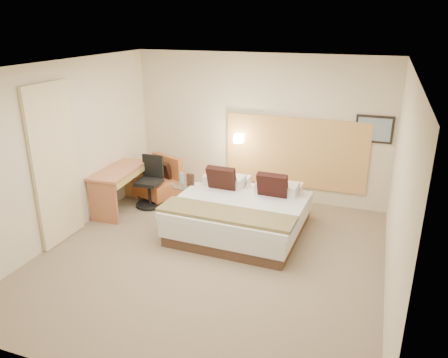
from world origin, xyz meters
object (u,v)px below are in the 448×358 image
(bed, at_px, (241,213))
(desk_chair, at_px, (150,186))
(lounge_chair, at_px, (160,182))
(side_table, at_px, (186,198))
(desk, at_px, (120,178))

(bed, distance_m, desk_chair, 1.93)
(lounge_chair, height_order, desk_chair, desk_chair)
(bed, bearing_deg, lounge_chair, 156.63)
(side_table, bearing_deg, bed, -15.42)
(lounge_chair, xyz_separation_m, side_table, (0.79, -0.51, -0.01))
(bed, relative_size, lounge_chair, 2.21)
(bed, relative_size, desk, 1.62)
(bed, distance_m, lounge_chair, 2.06)
(desk, distance_m, desk_chair, 0.58)
(bed, height_order, desk_chair, bed)
(bed, bearing_deg, side_table, 164.58)
(bed, height_order, desk, bed)
(desk, bearing_deg, lounge_chair, 62.82)
(lounge_chair, distance_m, desk_chair, 0.39)
(desk_chair, bearing_deg, side_table, -9.18)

